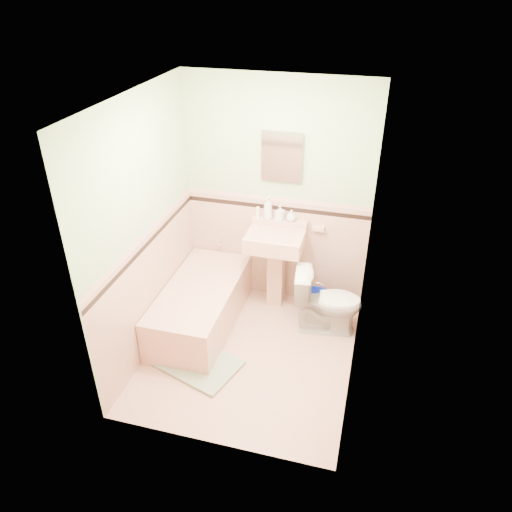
% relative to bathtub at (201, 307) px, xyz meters
% --- Properties ---
extents(floor, '(2.20, 2.20, 0.00)m').
position_rel_bathtub_xyz_m(floor, '(0.63, -0.33, -0.23)').
color(floor, '#D9A28E').
rests_on(floor, ground).
extents(ceiling, '(2.20, 2.20, 0.00)m').
position_rel_bathtub_xyz_m(ceiling, '(0.63, -0.33, 2.27)').
color(ceiling, white).
rests_on(ceiling, ground).
extents(wall_back, '(2.50, 0.00, 2.50)m').
position_rel_bathtub_xyz_m(wall_back, '(0.63, 0.77, 1.02)').
color(wall_back, beige).
rests_on(wall_back, ground).
extents(wall_front, '(2.50, 0.00, 2.50)m').
position_rel_bathtub_xyz_m(wall_front, '(0.63, -1.43, 1.02)').
color(wall_front, beige).
rests_on(wall_front, ground).
extents(wall_left, '(0.00, 2.50, 2.50)m').
position_rel_bathtub_xyz_m(wall_left, '(-0.37, -0.33, 1.02)').
color(wall_left, beige).
rests_on(wall_left, ground).
extents(wall_right, '(0.00, 2.50, 2.50)m').
position_rel_bathtub_xyz_m(wall_right, '(1.63, -0.33, 1.02)').
color(wall_right, beige).
rests_on(wall_right, ground).
extents(wainscot_back, '(2.00, 0.00, 2.00)m').
position_rel_bathtub_xyz_m(wainscot_back, '(0.63, 0.76, 0.38)').
color(wainscot_back, '#DCA793').
rests_on(wainscot_back, ground).
extents(wainscot_front, '(2.00, 0.00, 2.00)m').
position_rel_bathtub_xyz_m(wainscot_front, '(0.63, -1.42, 0.38)').
color(wainscot_front, '#DCA793').
rests_on(wainscot_front, ground).
extents(wainscot_left, '(0.00, 2.20, 2.20)m').
position_rel_bathtub_xyz_m(wainscot_left, '(-0.36, -0.33, 0.38)').
color(wainscot_left, '#DCA793').
rests_on(wainscot_left, ground).
extents(wainscot_right, '(0.00, 2.20, 2.20)m').
position_rel_bathtub_xyz_m(wainscot_right, '(1.62, -0.33, 0.38)').
color(wainscot_right, '#DCA793').
rests_on(wainscot_right, ground).
extents(accent_back, '(2.00, 0.00, 2.00)m').
position_rel_bathtub_xyz_m(accent_back, '(0.63, 0.75, 0.90)').
color(accent_back, black).
rests_on(accent_back, ground).
extents(accent_front, '(2.00, 0.00, 2.00)m').
position_rel_bathtub_xyz_m(accent_front, '(0.63, -1.41, 0.90)').
color(accent_front, black).
rests_on(accent_front, ground).
extents(accent_left, '(0.00, 2.20, 2.20)m').
position_rel_bathtub_xyz_m(accent_left, '(-0.35, -0.33, 0.89)').
color(accent_left, black).
rests_on(accent_left, ground).
extents(accent_right, '(0.00, 2.20, 2.20)m').
position_rel_bathtub_xyz_m(accent_right, '(1.61, -0.33, 0.89)').
color(accent_right, black).
rests_on(accent_right, ground).
extents(cap_back, '(2.00, 0.00, 2.00)m').
position_rel_bathtub_xyz_m(cap_back, '(0.63, 0.75, 0.99)').
color(cap_back, '#D9A395').
rests_on(cap_back, ground).
extents(cap_front, '(2.00, 0.00, 2.00)m').
position_rel_bathtub_xyz_m(cap_front, '(0.63, -1.41, 0.99)').
color(cap_front, '#D9A395').
rests_on(cap_front, ground).
extents(cap_left, '(0.00, 2.20, 2.20)m').
position_rel_bathtub_xyz_m(cap_left, '(-0.35, -0.33, 1.00)').
color(cap_left, '#D9A395').
rests_on(cap_left, ground).
extents(cap_right, '(0.00, 2.20, 2.20)m').
position_rel_bathtub_xyz_m(cap_right, '(1.61, -0.33, 1.00)').
color(cap_right, '#D9A395').
rests_on(cap_right, ground).
extents(bathtub, '(0.70, 1.50, 0.45)m').
position_rel_bathtub_xyz_m(bathtub, '(0.00, 0.00, 0.00)').
color(bathtub, tan).
rests_on(bathtub, floor).
extents(tub_faucet, '(0.04, 0.12, 0.04)m').
position_rel_bathtub_xyz_m(tub_faucet, '(0.00, 0.72, 0.41)').
color(tub_faucet, silver).
rests_on(tub_faucet, wall_back).
extents(sink, '(0.60, 0.49, 0.94)m').
position_rel_bathtub_xyz_m(sink, '(0.68, 0.53, 0.24)').
color(sink, tan).
rests_on(sink, floor).
extents(sink_faucet, '(0.02, 0.02, 0.10)m').
position_rel_bathtub_xyz_m(sink_faucet, '(0.68, 0.67, 0.72)').
color(sink_faucet, silver).
rests_on(sink_faucet, sink).
extents(medicine_cabinet, '(0.39, 0.04, 0.49)m').
position_rel_bathtub_xyz_m(medicine_cabinet, '(0.68, 0.74, 1.47)').
color(medicine_cabinet, white).
rests_on(medicine_cabinet, wall_back).
extents(soap_dish, '(0.13, 0.08, 0.04)m').
position_rel_bathtub_xyz_m(soap_dish, '(1.10, 0.73, 0.72)').
color(soap_dish, tan).
rests_on(soap_dish, wall_back).
extents(soap_bottle_left, '(0.12, 0.12, 0.25)m').
position_rel_bathtub_xyz_m(soap_bottle_left, '(0.55, 0.71, 0.90)').
color(soap_bottle_left, '#B2B2B2').
rests_on(soap_bottle_left, sink).
extents(soap_bottle_mid, '(0.10, 0.10, 0.17)m').
position_rel_bathtub_xyz_m(soap_bottle_mid, '(0.68, 0.71, 0.86)').
color(soap_bottle_mid, '#B2B2B2').
rests_on(soap_bottle_mid, sink).
extents(soap_bottle_right, '(0.11, 0.11, 0.13)m').
position_rel_bathtub_xyz_m(soap_bottle_right, '(0.80, 0.71, 0.84)').
color(soap_bottle_right, '#B2B2B2').
rests_on(soap_bottle_right, sink).
extents(tube, '(0.04, 0.04, 0.12)m').
position_rel_bathtub_xyz_m(tube, '(0.44, 0.71, 0.84)').
color(tube, white).
rests_on(tube, sink).
extents(toilet, '(0.74, 0.48, 0.71)m').
position_rel_bathtub_xyz_m(toilet, '(1.31, 0.27, 0.13)').
color(toilet, white).
rests_on(toilet, floor).
extents(bucket, '(0.31, 0.31, 0.27)m').
position_rel_bathtub_xyz_m(bucket, '(1.16, 0.50, -0.09)').
color(bucket, '#0117A2').
rests_on(bucket, floor).
extents(bath_mat, '(0.93, 0.76, 0.03)m').
position_rel_bathtub_xyz_m(bath_mat, '(0.17, -0.60, -0.21)').
color(bath_mat, gray).
rests_on(bath_mat, floor).
extents(shoe, '(0.15, 0.11, 0.06)m').
position_rel_bathtub_xyz_m(shoe, '(0.02, -0.59, -0.16)').
color(shoe, '#BF1E59').
rests_on(shoe, bath_mat).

